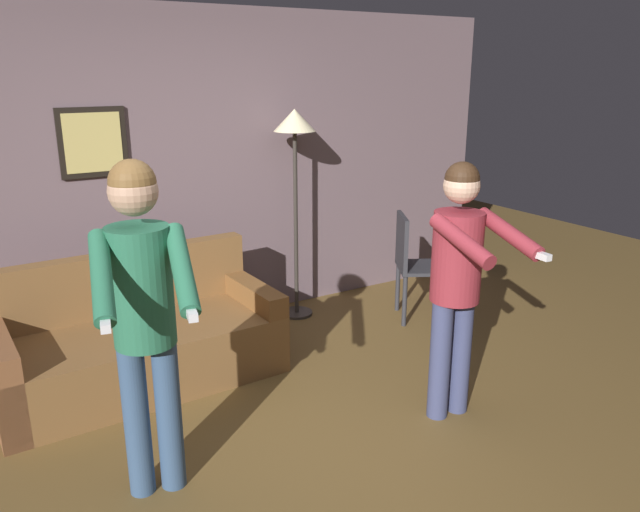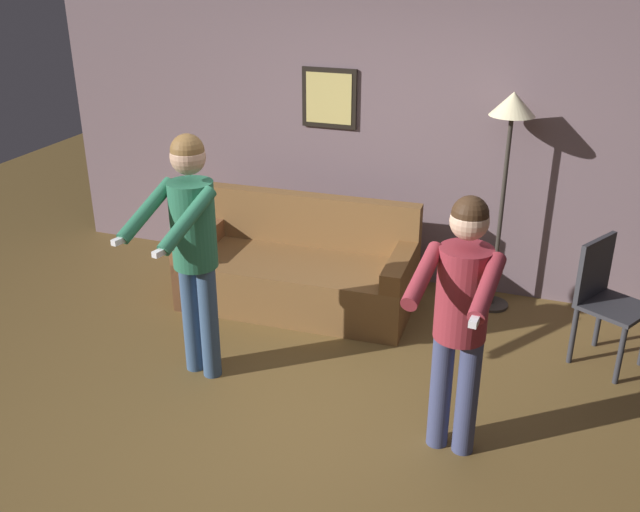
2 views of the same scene
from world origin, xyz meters
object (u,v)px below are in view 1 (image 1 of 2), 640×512
at_px(torchiere_lamp, 295,144).
at_px(person_standing_right, 458,270).
at_px(person_standing_left, 143,302).
at_px(dining_chair_distant, 413,261).
at_px(couch, 138,344).

height_order(torchiere_lamp, person_standing_right, torchiere_lamp).
relative_size(torchiere_lamp, person_standing_left, 1.04).
xyz_separation_m(person_standing_left, person_standing_right, (1.82, -0.24, -0.09)).
distance_m(person_standing_left, dining_chair_distant, 2.92).
distance_m(couch, person_standing_left, 1.49).
xyz_separation_m(person_standing_right, dining_chair_distant, (0.82, 1.38, -0.44)).
height_order(person_standing_left, person_standing_right, person_standing_left).
bearing_deg(couch, person_standing_right, -43.56).
bearing_deg(person_standing_left, torchiere_lamp, 43.77).
bearing_deg(person_standing_right, person_standing_left, 172.62).
bearing_deg(person_standing_right, dining_chair_distant, 59.16).
distance_m(couch, torchiere_lamp, 2.05).
height_order(couch, person_standing_left, person_standing_left).
bearing_deg(torchiere_lamp, dining_chair_distant, -35.84).
bearing_deg(dining_chair_distant, torchiere_lamp, 144.16).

